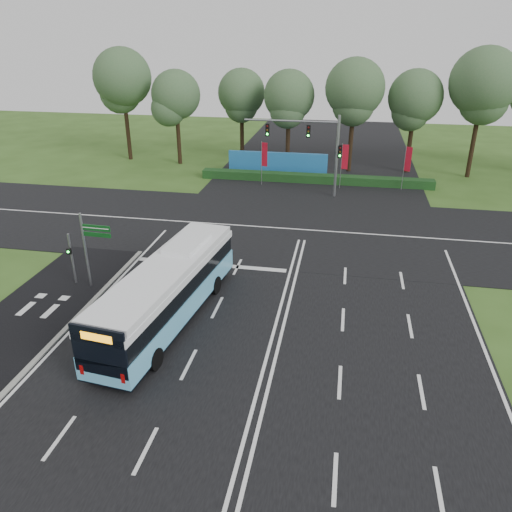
{
  "coord_description": "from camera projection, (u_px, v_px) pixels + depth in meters",
  "views": [
    {
      "loc": [
        2.9,
        -22.14,
        13.58
      ],
      "look_at": [
        -1.57,
        2.0,
        2.29
      ],
      "focal_mm": 35.0,
      "sensor_mm": 36.0,
      "label": 1
    }
  ],
  "objects": [
    {
      "name": "blue_hoarding",
      "position": [
        277.0,
        163.0,
        50.25
      ],
      "size": [
        10.0,
        0.3,
        2.2
      ],
      "primitive_type": "cube",
      "color": "#1F69AD",
      "rests_on": "ground"
    },
    {
      "name": "pedestrian_signal",
      "position": [
        71.0,
        257.0,
        28.31
      ],
      "size": [
        0.27,
        0.4,
        3.1
      ],
      "rotation": [
        0.0,
        0.0,
        0.13
      ],
      "color": "gray",
      "rests_on": "ground"
    },
    {
      "name": "street_sign",
      "position": [
        90.0,
        243.0,
        27.46
      ],
      "size": [
        1.74,
        0.18,
        4.47
      ],
      "rotation": [
        0.0,
        0.0,
        -0.05
      ],
      "color": "gray",
      "rests_on": "ground"
    },
    {
      "name": "banner_flag_mid",
      "position": [
        344.0,
        159.0,
        44.94
      ],
      "size": [
        0.61,
        0.09,
        4.16
      ],
      "rotation": [
        0.0,
        0.0,
        -0.07
      ],
      "color": "gray",
      "rests_on": "ground"
    },
    {
      "name": "hedge",
      "position": [
        315.0,
        179.0,
        47.65
      ],
      "size": [
        22.0,
        1.2,
        0.8
      ],
      "primitive_type": "cube",
      "color": "#143312",
      "rests_on": "ground"
    },
    {
      "name": "kerb_strip",
      "position": [
        70.0,
        325.0,
        24.89
      ],
      "size": [
        0.25,
        18.0,
        0.12
      ],
      "primitive_type": "cube",
      "color": "gray",
      "rests_on": "ground"
    },
    {
      "name": "traffic_light_gantry",
      "position": [
        316.0,
        143.0,
        42.26
      ],
      "size": [
        8.41,
        0.28,
        7.0
      ],
      "color": "gray",
      "rests_on": "ground"
    },
    {
      "name": "ground",
      "position": [
        279.0,
        314.0,
        25.93
      ],
      "size": [
        120.0,
        120.0,
        0.0
      ],
      "primitive_type": "plane",
      "color": "#32531B",
      "rests_on": "ground"
    },
    {
      "name": "road_main",
      "position": [
        279.0,
        314.0,
        25.92
      ],
      "size": [
        20.0,
        120.0,
        0.04
      ],
      "primitive_type": "cube",
      "color": "black",
      "rests_on": "ground"
    },
    {
      "name": "banner_flag_right",
      "position": [
        407.0,
        162.0,
        44.46
      ],
      "size": [
        0.56,
        0.27,
        4.07
      ],
      "rotation": [
        0.0,
        0.0,
        -0.4
      ],
      "color": "gray",
      "rests_on": "ground"
    },
    {
      "name": "eucalyptus_row",
      "position": [
        369.0,
        88.0,
        48.73
      ],
      "size": [
        54.24,
        8.77,
        12.24
      ],
      "color": "black",
      "rests_on": "ground"
    },
    {
      "name": "road_cross",
      "position": [
        302.0,
        230.0,
        36.64
      ],
      "size": [
        120.0,
        14.0,
        0.05
      ],
      "primitive_type": "cube",
      "color": "black",
      "rests_on": "ground"
    },
    {
      "name": "banner_flag_left",
      "position": [
        264.0,
        157.0,
        45.99
      ],
      "size": [
        0.59,
        0.22,
        4.1
      ],
      "rotation": [
        0.0,
        0.0,
        -0.29
      ],
      "color": "gray",
      "rests_on": "ground"
    },
    {
      "name": "city_bus",
      "position": [
        168.0,
        291.0,
        24.62
      ],
      "size": [
        3.86,
        12.08,
        3.41
      ],
      "rotation": [
        0.0,
        0.0,
        -0.12
      ],
      "color": "#60B7E0",
      "rests_on": "ground"
    },
    {
      "name": "bike_path",
      "position": [
        27.0,
        320.0,
        25.3
      ],
      "size": [
        5.0,
        18.0,
        0.06
      ],
      "primitive_type": "cube",
      "color": "black",
      "rests_on": "ground"
    }
  ]
}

